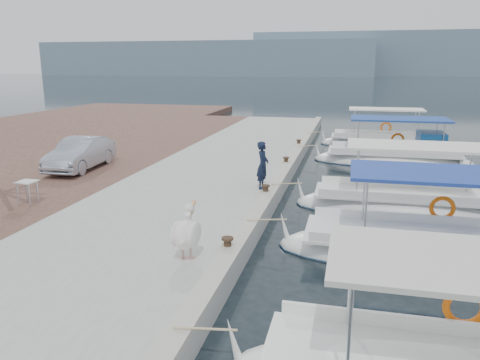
# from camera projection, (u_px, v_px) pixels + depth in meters

# --- Properties ---
(ground) EXTENTS (400.00, 400.00, 0.00)m
(ground) POSITION_uv_depth(u_px,v_px,m) (268.00, 224.00, 14.31)
(ground) COLOR black
(ground) RESTS_ON ground
(concrete_quay) EXTENTS (6.00, 40.00, 0.50)m
(concrete_quay) POSITION_uv_depth(u_px,v_px,m) (218.00, 174.00, 19.64)
(concrete_quay) COLOR #A1A19C
(concrete_quay) RESTS_ON ground
(quay_curb) EXTENTS (0.44, 40.00, 0.12)m
(quay_curb) POSITION_uv_depth(u_px,v_px,m) (284.00, 171.00, 18.95)
(quay_curb) COLOR #AEA99A
(quay_curb) RESTS_ON concrete_quay
(cobblestone_strip) EXTENTS (4.00, 40.00, 0.50)m
(cobblestone_strip) POSITION_uv_depth(u_px,v_px,m) (110.00, 168.00, 20.76)
(cobblestone_strip) COLOR #51322A
(cobblestone_strip) RESTS_ON ground
(distant_hills) EXTENTS (330.00, 60.00, 18.00)m
(distant_hills) POSITION_uv_depth(u_px,v_px,m) (421.00, 57.00, 196.21)
(distant_hills) COLOR slate
(distant_hills) RESTS_ON ground
(fishing_caique_b) EXTENTS (7.88, 2.49, 2.83)m
(fishing_caique_b) POSITION_uv_depth(u_px,v_px,m) (434.00, 254.00, 11.71)
(fishing_caique_b) COLOR white
(fishing_caique_b) RESTS_ON ground
(fishing_caique_c) EXTENTS (7.34, 2.28, 2.83)m
(fishing_caique_c) POSITION_uv_depth(u_px,v_px,m) (406.00, 207.00, 15.54)
(fishing_caique_c) COLOR white
(fishing_caique_c) RESTS_ON ground
(fishing_caique_d) EXTENTS (7.64, 2.63, 2.83)m
(fishing_caique_d) POSITION_uv_depth(u_px,v_px,m) (394.00, 159.00, 23.05)
(fishing_caique_d) COLOR white
(fishing_caique_d) RESTS_ON ground
(fishing_caique_e) EXTENTS (7.08, 2.11, 2.83)m
(fishing_caique_e) POSITION_uv_depth(u_px,v_px,m) (381.00, 144.00, 27.93)
(fishing_caique_e) COLOR white
(fishing_caique_e) RESTS_ON ground
(mooring_bollards) EXTENTS (0.28, 20.28, 0.33)m
(mooring_bollards) POSITION_uv_depth(u_px,v_px,m) (266.00, 189.00, 15.64)
(mooring_bollards) COLOR black
(mooring_bollards) RESTS_ON concrete_quay
(pelican) EXTENTS (0.63, 1.51, 1.16)m
(pelican) POSITION_uv_depth(u_px,v_px,m) (186.00, 233.00, 10.40)
(pelican) COLOR tan
(pelican) RESTS_ON concrete_quay
(fisherman) EXTENTS (0.43, 0.63, 1.67)m
(fisherman) POSITION_uv_depth(u_px,v_px,m) (263.00, 165.00, 16.27)
(fisherman) COLOR black
(fisherman) RESTS_ON concrete_quay
(parked_car) EXTENTS (1.63, 4.03, 1.30)m
(parked_car) POSITION_uv_depth(u_px,v_px,m) (80.00, 154.00, 19.37)
(parked_car) COLOR #A1AAB8
(parked_car) RESTS_ON cobblestone_strip
(folding_table) EXTENTS (0.55, 0.55, 0.73)m
(folding_table) POSITION_uv_depth(u_px,v_px,m) (27.00, 188.00, 14.51)
(folding_table) COLOR silver
(folding_table) RESTS_ON cobblestone_strip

